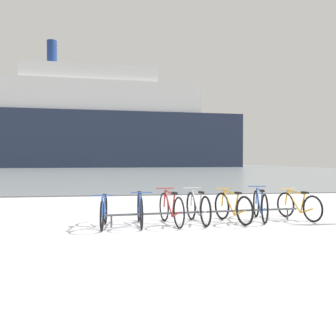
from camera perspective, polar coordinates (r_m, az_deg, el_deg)
The scene contains 10 objects.
ground at distance 60.48m, azimuth -7.27°, elevation -0.27°, with size 80.00×132.00×0.08m.
bike_rack at distance 9.32m, azimuth 5.42°, elevation -6.48°, with size 4.89×0.55×0.31m.
bicycle_0 at distance 8.88m, azimuth -9.39°, elevation -6.36°, with size 0.46×1.64×0.77m.
bicycle_1 at distance 9.01m, azimuth -4.13°, elevation -6.10°, with size 0.46×1.79×0.82m.
bicycle_2 at distance 9.14m, azimuth 0.44°, elevation -5.96°, with size 0.47×1.77×0.83m.
bicycle_3 at distance 9.36m, azimuth 4.40°, elevation -5.81°, with size 0.46×1.79×0.83m.
bicycle_4 at distance 9.58m, azimuth 9.46°, elevation -5.73°, with size 0.57×1.65×0.80m.
bicycle_5 at distance 10.06m, azimuth 13.35°, elevation -5.33°, with size 0.51×1.77×0.83m.
bicycle_6 at distance 10.46m, azimuth 18.58°, elevation -5.27°, with size 0.58×1.56×0.77m.
ferry_ship at distance 81.10m, azimuth -10.62°, elevation 6.09°, with size 59.81×15.19×25.17m.
Camera 1 is at (-1.48, -6.55, 1.52)m, focal length 41.57 mm.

